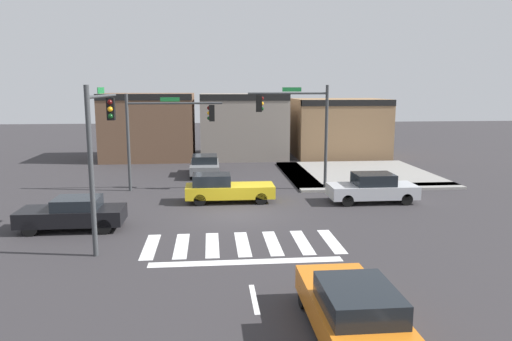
{
  "coord_description": "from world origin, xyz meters",
  "views": [
    {
      "loc": [
        -1.2,
        -22.66,
        6.05
      ],
      "look_at": [
        1.08,
        1.3,
        1.89
      ],
      "focal_mm": 34.16,
      "sensor_mm": 36.0,
      "label": 1
    }
  ],
  "objects_px": {
    "car_silver": "(372,188)",
    "car_orange": "(352,308)",
    "traffic_signal_southwest": "(100,135)",
    "traffic_signal_northwest": "(165,125)",
    "car_gray": "(205,165)",
    "car_black": "(73,213)",
    "traffic_signal_northeast": "(298,119)",
    "car_yellow": "(226,188)"
  },
  "relations": [
    {
      "from": "car_gray",
      "to": "car_orange",
      "type": "height_order",
      "value": "car_orange"
    },
    {
      "from": "traffic_signal_northeast",
      "to": "car_orange",
      "type": "distance_m",
      "value": 17.57
    },
    {
      "from": "car_silver",
      "to": "car_orange",
      "type": "bearing_deg",
      "value": -110.62
    },
    {
      "from": "car_gray",
      "to": "car_black",
      "type": "distance_m",
      "value": 13.66
    },
    {
      "from": "traffic_signal_southwest",
      "to": "traffic_signal_northeast",
      "type": "bearing_deg",
      "value": -46.51
    },
    {
      "from": "traffic_signal_northeast",
      "to": "car_yellow",
      "type": "xyz_separation_m",
      "value": [
        -4.33,
        -2.65,
        -3.47
      ]
    },
    {
      "from": "traffic_signal_northeast",
      "to": "car_gray",
      "type": "height_order",
      "value": "traffic_signal_northeast"
    },
    {
      "from": "traffic_signal_southwest",
      "to": "car_orange",
      "type": "height_order",
      "value": "traffic_signal_southwest"
    },
    {
      "from": "car_black",
      "to": "car_silver",
      "type": "bearing_deg",
      "value": -165.58
    },
    {
      "from": "car_yellow",
      "to": "car_black",
      "type": "bearing_deg",
      "value": -146.14
    },
    {
      "from": "car_gray",
      "to": "car_silver",
      "type": "relative_size",
      "value": 0.92
    },
    {
      "from": "car_silver",
      "to": "car_gray",
      "type": "bearing_deg",
      "value": 135.3
    },
    {
      "from": "traffic_signal_northeast",
      "to": "traffic_signal_northwest",
      "type": "distance_m",
      "value": 7.71
    },
    {
      "from": "traffic_signal_northeast",
      "to": "car_silver",
      "type": "bearing_deg",
      "value": 134.99
    },
    {
      "from": "traffic_signal_southwest",
      "to": "car_gray",
      "type": "xyz_separation_m",
      "value": [
        3.79,
        14.21,
        -3.52
      ]
    },
    {
      "from": "car_black",
      "to": "car_orange",
      "type": "bearing_deg",
      "value": 132.57
    },
    {
      "from": "traffic_signal_northeast",
      "to": "car_yellow",
      "type": "height_order",
      "value": "traffic_signal_northeast"
    },
    {
      "from": "traffic_signal_southwest",
      "to": "traffic_signal_northwest",
      "type": "bearing_deg",
      "value": -9.62
    },
    {
      "from": "traffic_signal_northwest",
      "to": "car_black",
      "type": "relative_size",
      "value": 1.3
    },
    {
      "from": "car_yellow",
      "to": "car_orange",
      "type": "xyz_separation_m",
      "value": [
        2.57,
        -14.49,
        0.03
      ]
    },
    {
      "from": "car_gray",
      "to": "car_silver",
      "type": "xyz_separation_m",
      "value": [
        8.91,
        -8.81,
        0.04
      ]
    },
    {
      "from": "car_orange",
      "to": "car_gray",
      "type": "bearing_deg",
      "value": 9.41
    },
    {
      "from": "car_silver",
      "to": "car_orange",
      "type": "distance_m",
      "value": 14.67
    },
    {
      "from": "car_yellow",
      "to": "car_orange",
      "type": "height_order",
      "value": "car_orange"
    },
    {
      "from": "traffic_signal_northwest",
      "to": "car_black",
      "type": "bearing_deg",
      "value": -112.88
    },
    {
      "from": "car_gray",
      "to": "traffic_signal_northwest",
      "type": "bearing_deg",
      "value": -24.89
    },
    {
      "from": "traffic_signal_northwest",
      "to": "traffic_signal_southwest",
      "type": "bearing_deg",
      "value": -99.62
    },
    {
      "from": "car_gray",
      "to": "car_orange",
      "type": "bearing_deg",
      "value": 9.41
    },
    {
      "from": "traffic_signal_southwest",
      "to": "car_gray",
      "type": "bearing_deg",
      "value": -14.94
    },
    {
      "from": "traffic_signal_northwest",
      "to": "traffic_signal_southwest",
      "type": "height_order",
      "value": "traffic_signal_southwest"
    },
    {
      "from": "car_gray",
      "to": "car_black",
      "type": "height_order",
      "value": "car_black"
    },
    {
      "from": "car_black",
      "to": "car_gray",
      "type": "bearing_deg",
      "value": -113.64
    },
    {
      "from": "car_gray",
      "to": "car_silver",
      "type": "bearing_deg",
      "value": 45.3
    },
    {
      "from": "car_yellow",
      "to": "traffic_signal_northeast",
      "type": "bearing_deg",
      "value": 31.47
    },
    {
      "from": "car_gray",
      "to": "car_silver",
      "type": "height_order",
      "value": "car_silver"
    },
    {
      "from": "traffic_signal_northeast",
      "to": "car_yellow",
      "type": "distance_m",
      "value": 6.15
    },
    {
      "from": "traffic_signal_southwest",
      "to": "car_yellow",
      "type": "height_order",
      "value": "traffic_signal_southwest"
    },
    {
      "from": "traffic_signal_southwest",
      "to": "car_yellow",
      "type": "bearing_deg",
      "value": -38.83
    },
    {
      "from": "traffic_signal_northeast",
      "to": "car_gray",
      "type": "distance_m",
      "value": 8.46
    },
    {
      "from": "traffic_signal_northeast",
      "to": "car_silver",
      "type": "distance_m",
      "value": 5.93
    },
    {
      "from": "car_yellow",
      "to": "car_silver",
      "type": "height_order",
      "value": "car_silver"
    },
    {
      "from": "traffic_signal_northwest",
      "to": "car_silver",
      "type": "distance_m",
      "value": 12.23
    }
  ]
}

